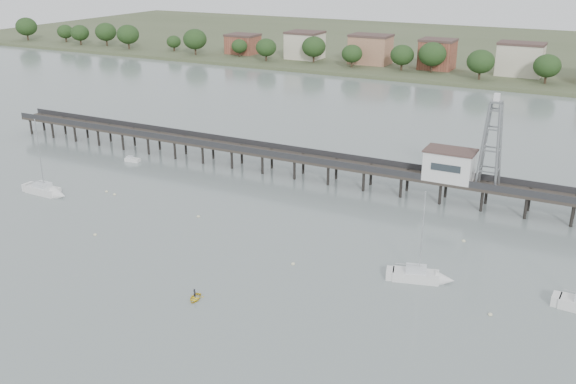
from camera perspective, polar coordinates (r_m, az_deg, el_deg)
name	(u,v)px	position (r m, az deg, el deg)	size (l,w,h in m)	color
ground_plane	(89,338)	(77.00, -17.28, -12.26)	(500.00, 500.00, 0.00)	slate
pier	(316,160)	(120.65, 2.46, 2.86)	(150.00, 5.00, 5.50)	#2D2823
pier_building	(449,165)	(112.14, 14.15, 2.38)	(8.40, 5.40, 5.30)	silver
lattice_tower	(492,144)	(109.71, 17.64, 4.05)	(3.20, 3.20, 15.50)	slate
sailboat_c	(425,277)	(86.53, 12.10, -7.38)	(8.31, 4.33, 13.21)	silver
sailboat_a	(49,191)	(121.31, -20.50, 0.04)	(8.89, 2.82, 14.52)	silver
white_tender	(132,160)	(135.74, -13.68, 2.81)	(3.24, 1.62, 1.21)	silver
yellow_dinghy	(195,299)	(81.72, -8.26, -9.41)	(1.74, 0.51, 2.44)	yellow
dinghy_occupant	(195,299)	(81.72, -8.26, -9.41)	(0.43, 1.19, 0.29)	black
mooring_buoys	(236,231)	(99.32, -4.67, -3.52)	(70.07, 24.13, 0.39)	beige
far_shore	(496,51)	(290.62, 18.00, 11.84)	(500.00, 170.00, 10.40)	#475133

